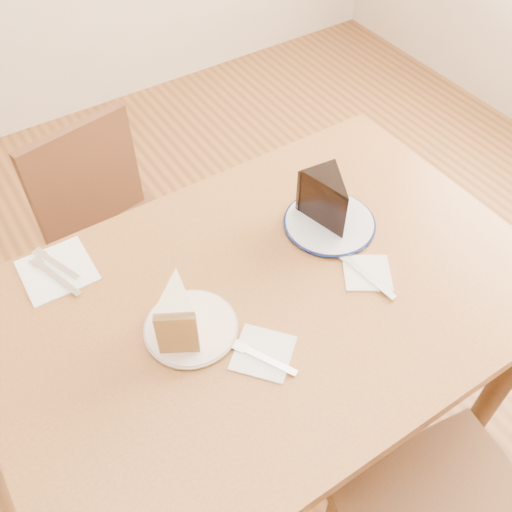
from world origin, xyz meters
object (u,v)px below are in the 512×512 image
object	(u,v)px
chair_far	(121,244)
plate_navy	(329,223)
carrot_cake	(178,310)
chocolate_cake	(330,204)
plate_cream	(191,328)
table	(268,319)

from	to	relation	value
chair_far	plate_navy	distance (m)	0.70
carrot_cake	chocolate_cake	bearing A→B (deg)	39.72
carrot_cake	chair_far	bearing A→B (deg)	113.80
plate_cream	chocolate_cake	world-z (taller)	chocolate_cake
chair_far	plate_navy	size ratio (longest dim) A/B	3.85
plate_cream	carrot_cake	bearing A→B (deg)	144.28
plate_cream	chocolate_cake	bearing A→B (deg)	11.56
chair_far	plate_navy	bearing A→B (deg)	116.60
chair_far	plate_cream	bearing A→B (deg)	74.97
chair_far	chocolate_cake	bearing A→B (deg)	116.54
plate_cream	carrot_cake	distance (m)	0.06
table	chocolate_cake	xyz separation A→B (m)	(0.23, 0.10, 0.17)
chair_far	plate_cream	distance (m)	0.66
table	plate_navy	bearing A→B (deg)	21.37
plate_navy	chocolate_cake	bearing A→B (deg)	136.08
chair_far	chocolate_cake	xyz separation A→B (m)	(0.37, -0.50, 0.37)
chair_far	plate_cream	xyz separation A→B (m)	(-0.05, -0.58, 0.31)
chocolate_cake	plate_cream	bearing A→B (deg)	17.86
table	chocolate_cake	distance (m)	0.30
carrot_cake	plate_cream	bearing A→B (deg)	-5.69
table	carrot_cake	world-z (taller)	carrot_cake
plate_navy	carrot_cake	world-z (taller)	carrot_cake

